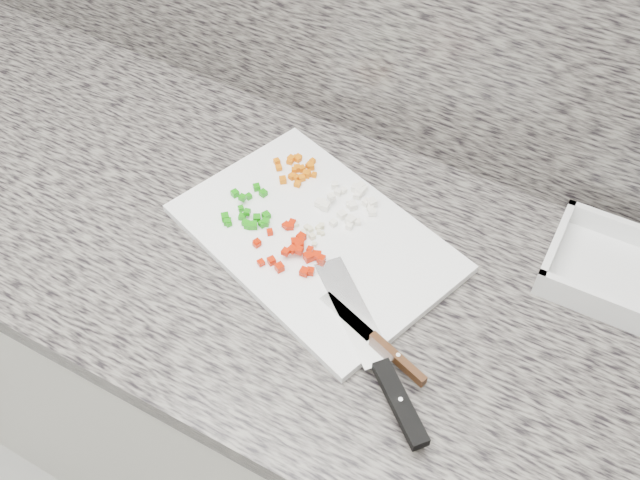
{
  "coord_description": "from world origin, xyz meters",
  "views": [
    {
      "loc": [
        0.43,
        0.85,
        1.76
      ],
      "look_at": [
        0.1,
        1.45,
        0.93
      ],
      "focal_mm": 40.0,
      "sensor_mm": 36.0,
      "label": 1
    }
  ],
  "objects": [
    {
      "name": "carrot_pile",
      "position": [
        -0.01,
        1.58,
        0.92
      ],
      "size": [
        0.08,
        0.08,
        0.01
      ],
      "color": "#D76604",
      "rests_on": "cutting_board"
    },
    {
      "name": "green_pepper_pile",
      "position": [
        -0.03,
        1.46,
        0.92
      ],
      "size": [
        0.09,
        0.1,
        0.02
      ],
      "color": "#15870C",
      "rests_on": "cutting_board"
    },
    {
      "name": "paring_knife",
      "position": [
        0.26,
        1.34,
        0.92
      ],
      "size": [
        0.19,
        0.08,
        0.02
      ],
      "rotation": [
        0.0,
        0.0,
        -0.34
      ],
      "color": "white",
      "rests_on": "cutting_board"
    },
    {
      "name": "chef_knife",
      "position": [
        0.28,
        1.3,
        0.92
      ],
      "size": [
        0.26,
        0.23,
        0.02
      ],
      "rotation": [
        0.0,
        0.0,
        -0.7
      ],
      "color": "white",
      "rests_on": "cutting_board"
    },
    {
      "name": "cabinet",
      "position": [
        0.0,
        1.44,
        0.43
      ],
      "size": [
        3.92,
        0.62,
        0.86
      ],
      "primitive_type": "cube",
      "color": "silver",
      "rests_on": "ground"
    },
    {
      "name": "red_pepper_pile",
      "position": [
        0.07,
        1.43,
        0.92
      ],
      "size": [
        0.11,
        0.1,
        0.02
      ],
      "color": "#B91A02",
      "rests_on": "cutting_board"
    },
    {
      "name": "garlic_pile",
      "position": [
        0.07,
        1.47,
        0.92
      ],
      "size": [
        0.06,
        0.05,
        0.01
      ],
      "color": "beige",
      "rests_on": "cutting_board"
    },
    {
      "name": "onion_pile",
      "position": [
        0.1,
        1.55,
        0.92
      ],
      "size": [
        0.1,
        0.11,
        0.02
      ],
      "color": "white",
      "rests_on": "cutting_board"
    },
    {
      "name": "countertop",
      "position": [
        0.0,
        1.44,
        0.88
      ],
      "size": [
        3.96,
        0.64,
        0.04
      ],
      "primitive_type": "cube",
      "color": "slate",
      "rests_on": "cabinet"
    },
    {
      "name": "tray",
      "position": [
        0.52,
        1.62,
        0.92
      ],
      "size": [
        0.23,
        0.17,
        0.05
      ],
      "rotation": [
        0.0,
        0.0,
        0.01
      ],
      "color": "white",
      "rests_on": "countertop"
    },
    {
      "name": "cutting_board",
      "position": [
        0.08,
        1.47,
        0.91
      ],
      "size": [
        0.49,
        0.4,
        0.01
      ],
      "primitive_type": "cube",
      "rotation": [
        0.0,
        0.0,
        -0.33
      ],
      "color": "white",
      "rests_on": "countertop"
    }
  ]
}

